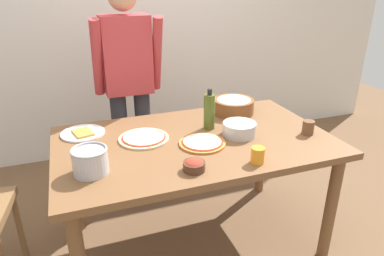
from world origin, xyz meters
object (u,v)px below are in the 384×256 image
at_px(pizza_raw_on_board, 144,138).
at_px(cup_orange, 258,155).
at_px(small_sauce_bowl, 194,165).
at_px(steel_pot, 90,161).
at_px(plate_with_slice, 83,133).
at_px(popcorn_bowl, 234,105).
at_px(cup_small_brown, 308,127).
at_px(mixing_bowl_steel, 239,129).
at_px(person_cook, 128,80).
at_px(dining_table, 195,153).
at_px(pizza_cooked_on_tray, 202,143).
at_px(olive_oil_bottle, 209,111).

xyz_separation_m(pizza_raw_on_board, cup_orange, (0.48, -0.47, 0.03)).
distance_m(small_sauce_bowl, steel_pot, 0.50).
bearing_deg(plate_with_slice, popcorn_bowl, 0.83).
distance_m(small_sauce_bowl, cup_orange, 0.33).
xyz_separation_m(steel_pot, cup_small_brown, (1.27, 0.03, -0.02)).
height_order(popcorn_bowl, mixing_bowl_steel, popcorn_bowl).
bearing_deg(person_cook, plate_with_slice, -129.02).
height_order(dining_table, pizza_raw_on_board, pizza_raw_on_board).
height_order(pizza_cooked_on_tray, cup_small_brown, cup_small_brown).
distance_m(dining_table, pizza_cooked_on_tray, 0.13).
bearing_deg(popcorn_bowl, pizza_cooked_on_tray, -134.76).
xyz_separation_m(dining_table, pizza_cooked_on_tray, (0.01, -0.08, 0.10)).
relative_size(plate_with_slice, cup_orange, 3.06).
bearing_deg(steel_pot, olive_oil_bottle, 22.68).
xyz_separation_m(plate_with_slice, small_sauce_bowl, (0.48, -0.63, 0.02)).
bearing_deg(plate_with_slice, cup_small_brown, -19.74).
xyz_separation_m(small_sauce_bowl, steel_pot, (-0.48, 0.15, 0.04)).
bearing_deg(dining_table, pizza_raw_on_board, 161.35).
distance_m(steel_pot, cup_small_brown, 1.27).
distance_m(pizza_cooked_on_tray, small_sauce_bowl, 0.30).
bearing_deg(steel_pot, small_sauce_bowl, -17.20).
height_order(cup_orange, cup_small_brown, same).
distance_m(pizza_raw_on_board, pizza_cooked_on_tray, 0.35).
distance_m(pizza_cooked_on_tray, popcorn_bowl, 0.55).
distance_m(plate_with_slice, cup_small_brown, 1.36).
distance_m(pizza_raw_on_board, popcorn_bowl, 0.72).
bearing_deg(pizza_raw_on_board, dining_table, -18.65).
bearing_deg(cup_small_brown, steel_pot, -178.81).
bearing_deg(small_sauce_bowl, olive_oil_bottle, 59.60).
bearing_deg(small_sauce_bowl, pizza_cooked_on_tray, 60.80).
xyz_separation_m(pizza_cooked_on_tray, olive_oil_bottle, (0.12, 0.20, 0.10)).
xyz_separation_m(person_cook, cup_orange, (0.44, -1.13, -0.14)).
xyz_separation_m(pizza_raw_on_board, steel_pot, (-0.32, -0.29, 0.06)).
height_order(person_cook, small_sauce_bowl, person_cook).
relative_size(pizza_cooked_on_tray, plate_with_slice, 1.03).
bearing_deg(steel_pot, pizza_raw_on_board, 41.67).
relative_size(small_sauce_bowl, olive_oil_bottle, 0.43).
xyz_separation_m(dining_table, pizza_raw_on_board, (-0.28, 0.10, 0.10)).
distance_m(plate_with_slice, cup_orange, 1.06).
bearing_deg(pizza_cooked_on_tray, pizza_raw_on_board, 149.56).
bearing_deg(pizza_cooked_on_tray, cup_orange, -57.88).
bearing_deg(dining_table, mixing_bowl_steel, -8.45).
xyz_separation_m(dining_table, person_cook, (-0.24, 0.76, 0.27)).
distance_m(pizza_cooked_on_tray, cup_orange, 0.35).
bearing_deg(pizza_cooked_on_tray, mixing_bowl_steel, 8.93).
height_order(mixing_bowl_steel, steel_pot, steel_pot).
height_order(popcorn_bowl, olive_oil_bottle, olive_oil_bottle).
height_order(pizza_raw_on_board, popcorn_bowl, popcorn_bowl).
height_order(dining_table, mixing_bowl_steel, mixing_bowl_steel).
relative_size(person_cook, plate_with_slice, 6.23).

